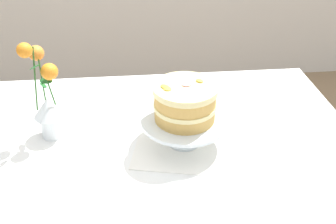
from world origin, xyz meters
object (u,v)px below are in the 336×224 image
layer_cake (185,102)px  flower_vase (48,102)px  dining_table (158,166)px  cake_stand (184,122)px

layer_cake → flower_vase: (-0.45, 0.09, -0.03)m
layer_cake → dining_table: bearing=-173.7°
cake_stand → flower_vase: size_ratio=0.81×
layer_cake → cake_stand: bearing=-2.8°
cake_stand → dining_table: bearing=-173.7°
dining_table → layer_cake: layer_cake is taller
dining_table → layer_cake: bearing=6.3°
cake_stand → flower_vase: (-0.45, 0.09, 0.05)m
flower_vase → dining_table: bearing=-15.1°
cake_stand → flower_vase: flower_vase is taller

